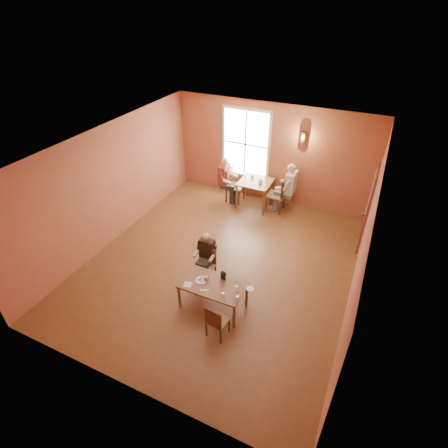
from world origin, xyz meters
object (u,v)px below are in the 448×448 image
at_px(chair_diner_main, 206,266).
at_px(diner_maroon, 235,181).
at_px(chair_diner_maroon, 236,186).
at_px(chair_diner_white, 276,194).
at_px(chair_empty, 218,320).
at_px(second_table, 255,193).
at_px(diner_white, 278,188).
at_px(main_table, 213,295).
at_px(diner_main, 205,262).

xyz_separation_m(chair_diner_main, diner_maroon, (-0.85, 3.57, 0.29)).
xyz_separation_m(chair_diner_main, chair_diner_maroon, (-0.82, 3.57, 0.13)).
height_order(chair_diner_main, chair_diner_white, chair_diner_white).
bearing_deg(diner_maroon, chair_empty, 19.99).
distance_m(chair_empty, second_table, 4.95).
xyz_separation_m(diner_white, diner_maroon, (-1.36, 0.00, -0.05)).
xyz_separation_m(main_table, second_table, (-0.67, 4.22, 0.10)).
xyz_separation_m(diner_main, second_table, (-0.17, 3.60, -0.14)).
bearing_deg(diner_white, chair_diner_white, 90.00).
distance_m(diner_main, chair_empty, 1.53).
distance_m(chair_diner_main, diner_main, 0.16).
distance_m(main_table, chair_diner_main, 0.83).
bearing_deg(chair_diner_maroon, diner_white, 90.00).
relative_size(chair_diner_white, diner_white, 0.73).
bearing_deg(chair_diner_white, second_table, 90.00).
relative_size(main_table, chair_diner_main, 1.65).
height_order(chair_diner_main, chair_diner_maroon, chair_diner_maroon).
height_order(main_table, chair_empty, chair_empty).
distance_m(main_table, diner_main, 0.83).
bearing_deg(chair_diner_main, diner_main, 90.00).
bearing_deg(diner_white, second_table, 90.00).
bearing_deg(diner_main, diner_white, -98.01).
bearing_deg(diner_main, diner_maroon, -76.68).
height_order(main_table, chair_diner_white, chair_diner_white).
bearing_deg(second_table, main_table, -80.94).
relative_size(chair_empty, chair_diner_white, 0.74).
xyz_separation_m(chair_diner_white, diner_maroon, (-1.33, 0.00, 0.15)).
distance_m(second_table, diner_white, 0.75).
relative_size(chair_empty, diner_maroon, 0.58).
xyz_separation_m(main_table, chair_diner_maroon, (-1.32, 4.22, 0.22)).
bearing_deg(diner_maroon, chair_diner_white, 90.00).
relative_size(chair_diner_main, chair_diner_white, 0.74).
height_order(main_table, diner_main, diner_main).
relative_size(diner_main, diner_white, 0.75).
height_order(second_table, diner_maroon, diner_maroon).
bearing_deg(diner_main, main_table, 128.88).
height_order(chair_diner_white, diner_white, diner_white).
relative_size(diner_main, diner_maroon, 0.81).
distance_m(chair_diner_main, diner_maroon, 3.68).
distance_m(chair_diner_main, second_table, 3.58).
distance_m(second_table, chair_diner_maroon, 0.66).
relative_size(main_table, chair_diner_white, 1.22).
bearing_deg(diner_white, chair_diner_main, 171.92).
height_order(chair_diner_main, chair_empty, chair_diner_main).
xyz_separation_m(chair_empty, diner_maroon, (-1.76, 4.83, 0.29)).
height_order(chair_diner_main, second_table, second_table).
height_order(chair_diner_main, diner_white, diner_white).
distance_m(second_table, chair_diner_white, 0.66).
xyz_separation_m(main_table, chair_diner_main, (-0.50, 0.65, 0.09)).
distance_m(diner_main, second_table, 3.61).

